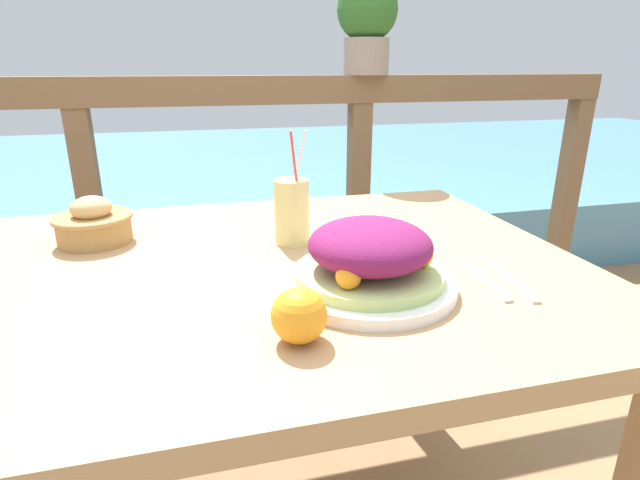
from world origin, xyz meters
TOP-DOWN VIEW (x-y plane):
  - patio_table at (0.00, 0.00)m, footprint 1.21×0.93m
  - railing_fence at (0.00, 0.80)m, footprint 2.80×0.08m
  - sea_backdrop at (0.00, 3.30)m, footprint 12.00×4.00m
  - salad_plate at (0.15, -0.16)m, footprint 0.29×0.29m
  - drink_glass at (0.07, 0.11)m, footprint 0.07×0.08m
  - bread_basket at (-0.34, 0.21)m, footprint 0.16×0.16m
  - potted_plant at (0.47, 0.80)m, footprint 0.20×0.20m
  - fork at (0.36, -0.18)m, footprint 0.03×0.18m
  - knife at (0.40, -0.19)m, footprint 0.04×0.18m
  - orange_near_basket at (-0.00, -0.30)m, footprint 0.08×0.08m

SIDE VIEW (x-z plane):
  - sea_backdrop at x=0.00m, z-range 0.00..0.38m
  - patio_table at x=0.00m, z-range 0.28..1.03m
  - fork at x=0.36m, z-range 0.75..0.75m
  - knife at x=0.40m, z-range 0.75..0.75m
  - railing_fence at x=0.00m, z-range 0.23..1.31m
  - orange_near_basket at x=0.00m, z-range 0.75..0.83m
  - bread_basket at x=-0.34m, z-range 0.74..0.84m
  - salad_plate at x=0.15m, z-range 0.74..0.86m
  - drink_glass at x=0.07m, z-range 0.70..0.94m
  - potted_plant at x=0.47m, z-range 1.09..1.39m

